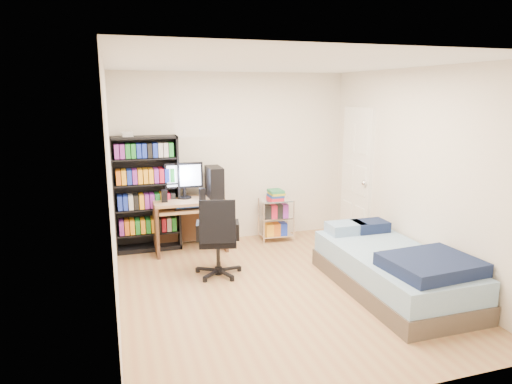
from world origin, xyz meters
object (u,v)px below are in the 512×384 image
object	(u,v)px
media_shelf	(146,193)
bed	(394,270)
office_chair	(218,251)
computer_desk	(196,203)

from	to	relation	value
media_shelf	bed	world-z (taller)	media_shelf
bed	office_chair	bearing A→B (deg)	149.91
office_chair	media_shelf	bearing A→B (deg)	133.78
computer_desk	bed	size ratio (longest dim) A/B	0.61
office_chair	bed	bearing A→B (deg)	-17.18
media_shelf	office_chair	world-z (taller)	media_shelf
computer_desk	office_chair	xyz separation A→B (m)	(0.07, -1.09, -0.36)
computer_desk	office_chair	world-z (taller)	computer_desk
bed	computer_desk	bearing A→B (deg)	131.17
computer_desk	media_shelf	bearing A→B (deg)	167.35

